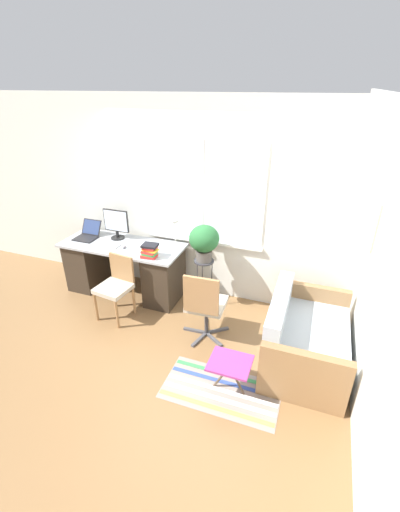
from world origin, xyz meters
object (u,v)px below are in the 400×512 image
at_px(keyboard, 106,245).
at_px(desk_chair_wooden, 116,285).
at_px(book_stack, 150,251).
at_px(couch_loveseat, 304,340).
at_px(desk_lamp, 175,226).
at_px(mouse, 124,247).
at_px(folding_stool, 230,365).
at_px(potted_plant, 204,240).
at_px(laptop, 88,234).
at_px(monitor, 116,224).
at_px(plant_stand, 204,266).
at_px(office_chair_swivel, 205,304).

relative_size(keyboard, desk_chair_wooden, 0.46).
relative_size(book_stack, couch_loveseat, 0.17).
bearing_deg(book_stack, desk_lamp, 63.34).
height_order(keyboard, mouse, mouse).
relative_size(mouse, folding_stool, 0.17).
bearing_deg(couch_loveseat, keyboard, 80.43).
bearing_deg(desk_chair_wooden, folding_stool, -15.55).
height_order(book_stack, potted_plant, potted_plant).
height_order(book_stack, couch_loveseat, book_stack).
bearing_deg(potted_plant, book_stack, -155.20).
distance_m(laptop, desk_chair_wooden, 1.05).
bearing_deg(potted_plant, desk_lamp, 168.54).
bearing_deg(book_stack, laptop, 167.46).
relative_size(mouse, potted_plant, 0.14).
height_order(monitor, mouse, monitor).
bearing_deg(couch_loveseat, book_stack, 80.24).
bearing_deg(couch_loveseat, plant_stand, 65.12).
bearing_deg(monitor, keyboard, -93.82).
xyz_separation_m(laptop, keyboard, (0.41, -0.14, -0.04)).
bearing_deg(desk_lamp, keyboard, -164.04).
height_order(desk_chair_wooden, potted_plant, potted_plant).
xyz_separation_m(book_stack, office_chair_swivel, (0.89, -0.38, -0.37)).
bearing_deg(folding_stool, monitor, 145.70).
relative_size(keyboard, potted_plant, 0.78).
distance_m(laptop, mouse, 0.70).
distance_m(book_stack, folding_stool, 1.82).
xyz_separation_m(laptop, office_chair_swivel, (2.04, -0.64, -0.33)).
height_order(mouse, plant_stand, mouse).
height_order(laptop, book_stack, laptop).
relative_size(monitor, desk_lamp, 1.00).
distance_m(plant_stand, potted_plant, 0.38).
height_order(laptop, monitor, monitor).
height_order(mouse, desk_lamp, desk_lamp).
distance_m(office_chair_swivel, folding_stool, 0.85).
bearing_deg(laptop, book_stack, -12.54).
relative_size(mouse, desk_lamp, 0.16).
bearing_deg(desk_lamp, office_chair_swivel, -47.75).
distance_m(mouse, desk_chair_wooden, 0.56).
bearing_deg(book_stack, couch_loveseat, -9.76).
xyz_separation_m(desk_chair_wooden, folding_stool, (1.74, -0.73, -0.12)).
relative_size(desk_chair_wooden, folding_stool, 2.02).
height_order(couch_loveseat, potted_plant, potted_plant).
bearing_deg(plant_stand, keyboard, -172.68).
height_order(plant_stand, potted_plant, potted_plant).
bearing_deg(monitor, potted_plant, -3.78).
xyz_separation_m(monitor, desk_lamp, (0.92, 0.00, 0.09)).
bearing_deg(potted_plant, laptop, -178.72).
distance_m(book_stack, desk_chair_wooden, 0.62).
bearing_deg(potted_plant, monitor, 176.22).
height_order(desk_lamp, potted_plant, desk_lamp).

